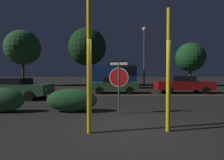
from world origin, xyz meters
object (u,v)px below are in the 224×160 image
(hedge_bush_1, at_px, (72,100))
(tree_1, at_px, (23,48))
(delivery_truck, at_px, (113,75))
(yellow_pole_left, at_px, (90,67))
(passing_car_3, at_px, (184,84))
(stop_sign, at_px, (119,77))
(hedge_bush_0, at_px, (2,100))
(passing_car_1, at_px, (16,88))
(yellow_pole_right, at_px, (169,70))
(tree_2, at_px, (191,57))
(street_lamp, at_px, (145,48))
(tree_0, at_px, (88,47))
(passing_car_2, at_px, (114,85))

(hedge_bush_1, xyz_separation_m, tree_1, (-10.80, 17.20, 4.87))
(delivery_truck, bearing_deg, yellow_pole_left, -4.20)
(passing_car_3, height_order, delivery_truck, delivery_truck)
(delivery_truck, distance_m, tree_1, 13.83)
(stop_sign, bearing_deg, hedge_bush_1, 178.17)
(hedge_bush_0, bearing_deg, hedge_bush_1, 2.30)
(hedge_bush_1, distance_m, passing_car_1, 6.05)
(yellow_pole_right, distance_m, passing_car_3, 11.11)
(hedge_bush_1, bearing_deg, passing_car_1, 139.18)
(passing_car_1, relative_size, passing_car_3, 0.97)
(yellow_pole_right, relative_size, tree_2, 0.56)
(stop_sign, relative_size, street_lamp, 0.31)
(stop_sign, xyz_separation_m, tree_2, (10.60, 17.32, 2.51))
(yellow_pole_left, distance_m, hedge_bush_1, 3.18)
(hedge_bush_0, height_order, street_lamp, street_lamp)
(yellow_pole_right, height_order, tree_1, tree_1)
(street_lamp, distance_m, tree_2, 8.65)
(stop_sign, distance_m, tree_0, 19.04)
(passing_car_3, relative_size, tree_0, 0.58)
(passing_car_3, height_order, tree_0, tree_0)
(stop_sign, bearing_deg, tree_1, 135.53)
(tree_1, distance_m, tree_2, 23.40)
(yellow_pole_left, bearing_deg, passing_car_1, 130.39)
(stop_sign, distance_m, street_lamp, 13.44)
(hedge_bush_0, height_order, delivery_truck, delivery_truck)
(yellow_pole_right, height_order, passing_car_3, yellow_pole_right)
(passing_car_1, bearing_deg, tree_0, 171.94)
(hedge_bush_0, bearing_deg, yellow_pole_left, -32.99)
(yellow_pole_right, height_order, passing_car_1, yellow_pole_right)
(stop_sign, xyz_separation_m, tree_1, (-12.76, 17.60, 3.89))
(passing_car_2, relative_size, tree_2, 0.68)
(stop_sign, distance_m, tree_2, 20.46)
(passing_car_1, bearing_deg, yellow_pole_right, 53.42)
(delivery_truck, bearing_deg, hedge_bush_1, -9.50)
(yellow_pole_left, distance_m, delivery_truck, 15.72)
(yellow_pole_right, bearing_deg, street_lamp, 82.06)
(passing_car_2, height_order, tree_0, tree_0)
(yellow_pole_left, xyz_separation_m, tree_1, (-11.88, 19.91, 3.60))
(delivery_truck, height_order, tree_0, tree_0)
(tree_1, bearing_deg, yellow_pole_left, -59.16)
(hedge_bush_1, height_order, street_lamp, street_lamp)
(passing_car_3, bearing_deg, yellow_pole_right, -22.88)
(yellow_pole_right, distance_m, tree_1, 24.51)
(yellow_pole_right, bearing_deg, hedge_bush_1, 141.91)
(passing_car_2, relative_size, tree_0, 0.49)
(street_lamp, bearing_deg, tree_2, 32.80)
(yellow_pole_right, distance_m, hedge_bush_0, 6.71)
(yellow_pole_left, height_order, tree_0, tree_0)
(delivery_truck, bearing_deg, stop_sign, -0.91)
(hedge_bush_1, height_order, delivery_truck, delivery_truck)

